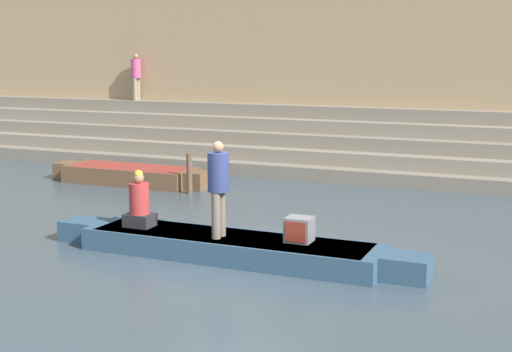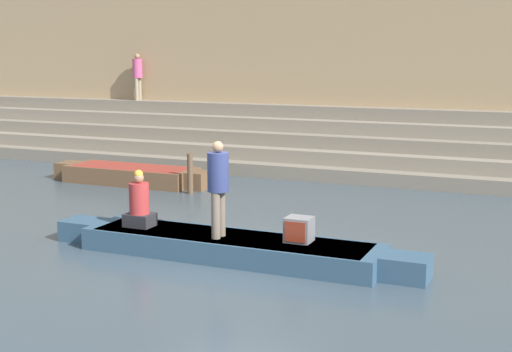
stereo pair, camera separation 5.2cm
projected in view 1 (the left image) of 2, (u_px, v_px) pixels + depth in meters
The scene contains 10 objects.
ground_plane at pixel (235, 257), 12.85m from camera, with size 120.00×120.00×0.00m, color #3D4C56.
ghat_steps at pixel (369, 151), 21.35m from camera, with size 36.00×2.91×1.97m.
back_wall at pixel (385, 43), 22.30m from camera, with size 34.20×1.28×7.94m.
rowboat_main at pixel (230, 246), 12.77m from camera, with size 7.10×1.34×0.40m.
person_standing at pixel (218, 183), 12.50m from camera, with size 0.38×0.38×1.72m.
person_rowing at pixel (139, 204), 13.38m from camera, with size 0.53×0.41×1.08m.
tv_set at pixel (299, 229), 12.33m from camera, with size 0.45×0.42×0.43m.
moored_boat_shore at pixel (130, 174), 20.04m from camera, with size 4.82×1.34×0.47m.
mooring_post at pixel (189, 174), 18.52m from camera, with size 0.15×0.15×1.06m, color brown.
person_on_steps at pixel (136, 74), 25.03m from camera, with size 0.34×0.34×1.63m.
Camera 1 is at (5.24, -11.25, 3.64)m, focal length 50.00 mm.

